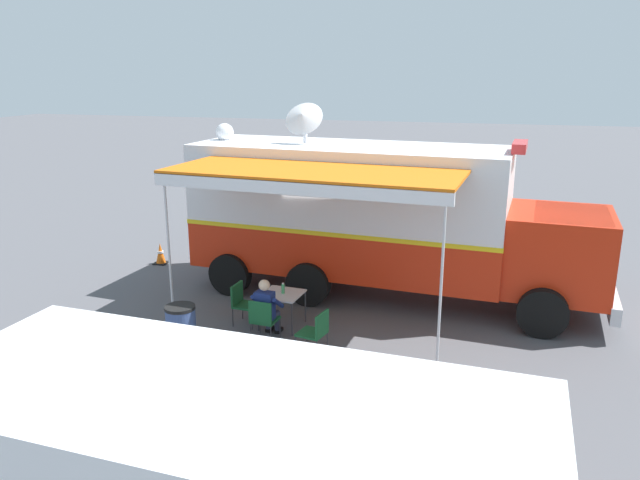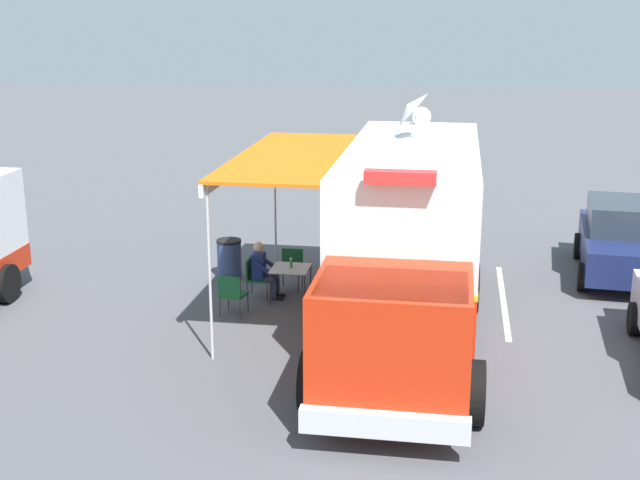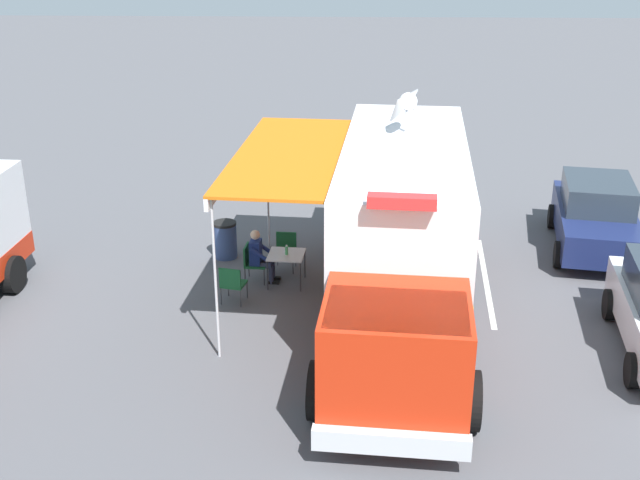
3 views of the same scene
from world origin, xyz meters
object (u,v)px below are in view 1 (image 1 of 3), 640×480
Objects in this scene: folding_chair_spare_by_truck at (316,330)px; seated_responder at (267,307)px; folding_chair_at_table at (263,317)px; folding_chair_beside_table at (242,301)px; folding_table at (282,296)px; water_bottle at (283,288)px; traffic_cone at (160,254)px; car_far_corner at (289,205)px; trash_bin at (181,329)px; command_truck at (379,215)px; car_behind_truck at (448,214)px.

seated_responder reaches higher than folding_chair_spare_by_truck.
folding_chair_at_table is 1.00× the size of folding_chair_beside_table.
seated_responder reaches higher than folding_chair_at_table.
water_bottle is (-0.01, 0.02, 0.16)m from folding_table.
traffic_cone is 4.96m from car_far_corner.
water_bottle reaches higher than traffic_cone.
car_far_corner reaches higher than water_bottle.
water_bottle is 2.22m from trash_bin.
seated_responder is at bearing -28.75° from command_truck.
car_far_corner is (-7.51, -2.34, 0.05)m from water_bottle.
command_truck is 5.39m from car_behind_truck.
seated_responder is at bearing -112.63° from folding_chair_spare_by_truck.
command_truck is 11.20× the size of folding_table.
seated_responder is at bearing 15.19° from car_far_corner.
folding_chair_at_table is 8.86m from car_behind_truck.
seated_responder reaches higher than folding_chair_beside_table.
command_truck is 6.44m from traffic_cone.
folding_table is 0.82m from folding_chair_at_table.
trash_bin is at bearing 5.36° from car_far_corner.
car_behind_truck is (-8.35, 2.94, 0.37)m from folding_chair_at_table.
folding_chair_spare_by_truck is at bearing 43.72° from folding_table.
folding_chair_at_table reaches higher than traffic_cone.
folding_chair_at_table and folding_chair_spare_by_truck have the same top height.
folding_chair_at_table is at bearing -8.62° from folding_table.
command_truck is at bearing 147.47° from water_bottle.
seated_responder is (3.03, -1.66, -1.29)m from command_truck.
car_far_corner is at bearing -162.72° from water_bottle.
folding_chair_at_table and folding_chair_beside_table have the same top height.
folding_table is at bearing 171.38° from folding_chair_at_table.
folding_table is 8.06m from car_behind_truck.
car_far_corner is (-8.13, -2.21, 0.23)m from seated_responder.
folding_chair_beside_table is at bearing -134.69° from folding_chair_at_table.
water_bottle is at bearing 119.66° from folding_table.
folding_chair_at_table is at bearing -4.65° from seated_responder.
water_bottle is 0.05× the size of car_far_corner.
folding_chair_at_table is 1.56m from trash_bin.
folding_chair_beside_table is at bearing 49.25° from traffic_cone.
command_truck reaches higher than traffic_cone.
folding_table is at bearing -32.76° from command_truck.
folding_chair_at_table is at bearing -104.01° from folding_chair_spare_by_truck.
folding_table is at bearing 170.17° from seated_responder.
folding_table is at bearing 17.10° from car_far_corner.
folding_chair_spare_by_truck is at bearing 53.05° from traffic_cone.
folding_table reaches higher than traffic_cone.
seated_responder is 2.16× the size of traffic_cone.
command_truck is 3.06m from water_bottle.
seated_responder is at bearing 175.35° from folding_chair_at_table.
folding_chair_at_table is 8.61m from car_far_corner.
folding_chair_beside_table is at bearing -118.11° from folding_chair_spare_by_truck.
seated_responder is (-0.48, -1.15, 0.14)m from folding_chair_spare_by_truck.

